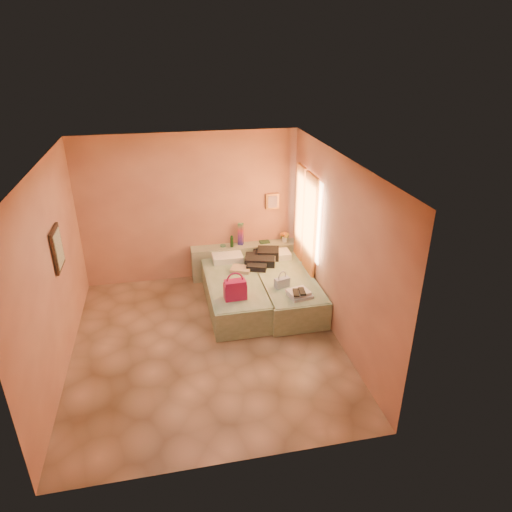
{
  "coord_description": "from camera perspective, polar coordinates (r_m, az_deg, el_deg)",
  "views": [
    {
      "loc": [
        -0.43,
        -5.8,
        4.22
      ],
      "look_at": [
        0.95,
        0.85,
        1.0
      ],
      "focal_mm": 32.0,
      "sensor_mm": 36.0,
      "label": 1
    }
  ],
  "objects": [
    {
      "name": "ground",
      "position": [
        7.19,
        -6.14,
        -10.75
      ],
      "size": [
        4.5,
        4.5,
        0.0
      ],
      "primitive_type": "plane",
      "color": "tan",
      "rests_on": "ground"
    },
    {
      "name": "room_walls",
      "position": [
        6.85,
        -5.62,
        4.45
      ],
      "size": [
        4.02,
        4.51,
        2.81
      ],
      "color": "#E09F77",
      "rests_on": "ground"
    },
    {
      "name": "headboard_ledge",
      "position": [
        8.92,
        -1.46,
        -0.52
      ],
      "size": [
        2.05,
        0.3,
        0.65
      ],
      "primitive_type": "cube",
      "color": "#A1A98A",
      "rests_on": "ground"
    },
    {
      "name": "bed_left",
      "position": [
        7.92,
        -2.66,
        -4.72
      ],
      "size": [
        0.92,
        2.01,
        0.5
      ],
      "primitive_type": "cube",
      "rotation": [
        0.0,
        0.0,
        0.01
      ],
      "color": "#A1B894",
      "rests_on": "ground"
    },
    {
      "name": "bed_right",
      "position": [
        8.05,
        3.75,
        -4.23
      ],
      "size": [
        0.92,
        2.01,
        0.5
      ],
      "primitive_type": "cube",
      "rotation": [
        0.0,
        0.0,
        0.01
      ],
      "color": "#A1B894",
      "rests_on": "ground"
    },
    {
      "name": "water_bottle",
      "position": [
        8.67,
        -3.04,
        1.82
      ],
      "size": [
        0.07,
        0.07,
        0.22
      ],
      "primitive_type": "cylinder",
      "rotation": [
        0.0,
        0.0,
        -0.24
      ],
      "color": "#143719",
      "rests_on": "headboard_ledge"
    },
    {
      "name": "rainbow_box",
      "position": [
        8.73,
        -1.92,
        2.76
      ],
      "size": [
        0.12,
        0.12,
        0.43
      ],
      "primitive_type": "cube",
      "rotation": [
        0.0,
        0.0,
        -0.39
      ],
      "color": "#B81650",
      "rests_on": "headboard_ledge"
    },
    {
      "name": "small_dish",
      "position": [
        8.74,
        -4.16,
        1.29
      ],
      "size": [
        0.13,
        0.13,
        0.03
      ],
      "primitive_type": "cylinder",
      "rotation": [
        0.0,
        0.0,
        0.25
      ],
      "color": "#4C8D67",
      "rests_on": "headboard_ledge"
    },
    {
      "name": "green_book",
      "position": [
        8.88,
        1.08,
        1.78
      ],
      "size": [
        0.19,
        0.14,
        0.03
      ],
      "primitive_type": "cube",
      "rotation": [
        0.0,
        0.0,
        0.03
      ],
      "color": "#26472E",
      "rests_on": "headboard_ledge"
    },
    {
      "name": "flower_vase",
      "position": [
        8.91,
        3.6,
        2.52
      ],
      "size": [
        0.18,
        0.18,
        0.24
      ],
      "primitive_type": "cube",
      "rotation": [
        0.0,
        0.0,
        -0.01
      ],
      "color": "silver",
      "rests_on": "headboard_ledge"
    },
    {
      "name": "magenta_handbag",
      "position": [
        7.21,
        -2.63,
        -4.18
      ],
      "size": [
        0.36,
        0.22,
        0.33
      ],
      "primitive_type": "cube",
      "rotation": [
        0.0,
        0.0,
        0.05
      ],
      "color": "#B81650",
      "rests_on": "bed_left"
    },
    {
      "name": "khaki_garment",
      "position": [
        8.13,
        -1.9,
        -1.64
      ],
      "size": [
        0.42,
        0.39,
        0.06
      ],
      "primitive_type": "cube",
      "rotation": [
        0.0,
        0.0,
        -0.4
      ],
      "color": "tan",
      "rests_on": "bed_left"
    },
    {
      "name": "clothes_pile",
      "position": [
        8.37,
        0.85,
        -0.33
      ],
      "size": [
        0.72,
        0.72,
        0.18
      ],
      "primitive_type": "cube",
      "rotation": [
        0.0,
        0.0,
        -0.23
      ],
      "color": "black",
      "rests_on": "bed_right"
    },
    {
      "name": "blue_handbag",
      "position": [
        7.58,
        3.28,
        -3.33
      ],
      "size": [
        0.28,
        0.18,
        0.16
      ],
      "primitive_type": "cube",
      "rotation": [
        0.0,
        0.0,
        0.3
      ],
      "color": "#405D99",
      "rests_on": "bed_right"
    },
    {
      "name": "towel_stack",
      "position": [
        7.34,
        5.52,
        -4.74
      ],
      "size": [
        0.4,
        0.36,
        0.1
      ],
      "primitive_type": "cube",
      "rotation": [
        0.0,
        0.0,
        0.2
      ],
      "color": "white",
      "rests_on": "bed_right"
    },
    {
      "name": "sandal_pair",
      "position": [
        7.26,
        5.42,
        -4.53
      ],
      "size": [
        0.22,
        0.26,
        0.02
      ],
      "primitive_type": "cube",
      "rotation": [
        0.0,
        0.0,
        -0.2
      ],
      "color": "black",
      "rests_on": "towel_stack"
    }
  ]
}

